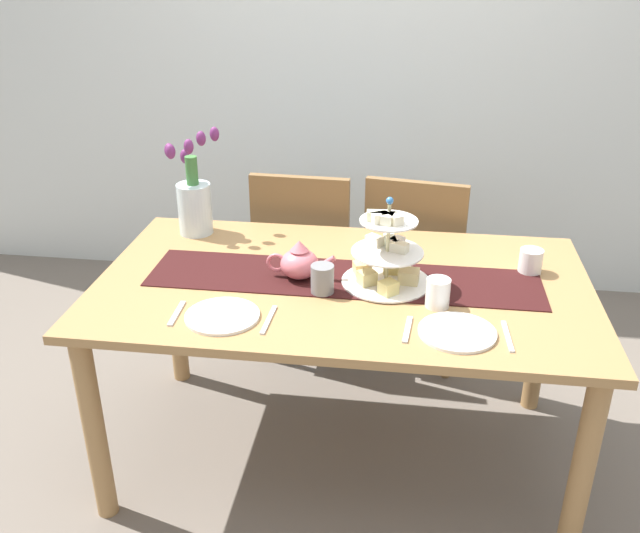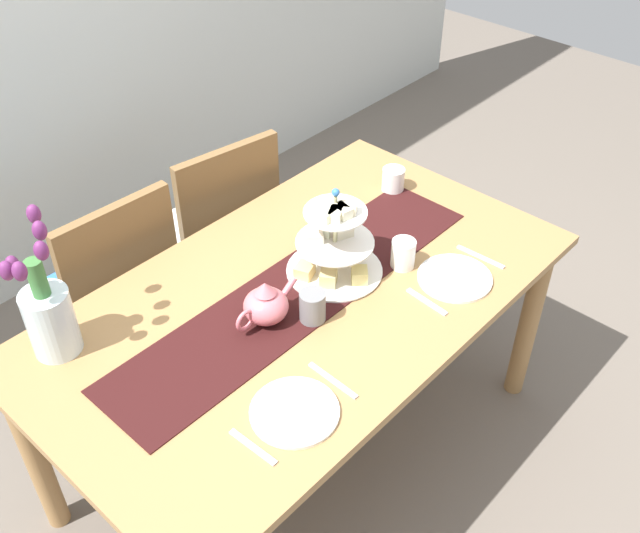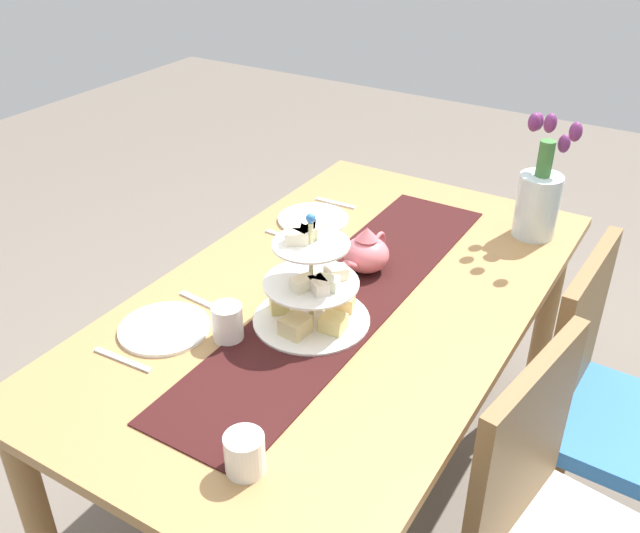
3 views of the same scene
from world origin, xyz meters
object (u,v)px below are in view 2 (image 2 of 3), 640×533
tiered_cake_stand (334,248)px  teapot (266,305)px  mug_grey (313,306)px  dinner_plate_right (455,278)px  knife_right (481,257)px  tulip_vase (48,312)px  fork_left (253,447)px  cream_jug (393,180)px  fork_right (427,302)px  dining_table (303,319)px  dinner_plate_left (295,412)px  chair_left (112,290)px  chair_right (217,228)px  mug_white_text (403,254)px  knife_left (333,380)px

tiered_cake_stand → teapot: 0.30m
tiered_cake_stand → mug_grey: 0.23m
dinner_plate_right → knife_right: size_ratio=1.35×
tulip_vase → fork_left: (0.13, -0.64, -0.13)m
cream_jug → teapot: bearing=-168.9°
fork_right → dinner_plate_right: bearing=0.0°
dining_table → fork_right: bearing=-52.9°
tiered_cake_stand → fork_right: 0.32m
dinner_plate_left → teapot: bearing=57.3°
chair_left → chair_right: same height
chair_left → chair_right: (0.49, 0.00, 0.00)m
tiered_cake_stand → fork_left: 0.70m
chair_right → mug_grey: chair_right is taller
chair_left → tulip_vase: bearing=-136.2°
chair_left → mug_grey: chair_left is taller
knife_right → cream_jug: bearing=75.0°
fork_left → chair_left: bearing=76.2°
chair_right → mug_white_text: size_ratio=9.58×
mug_grey → mug_white_text: mug_grey is taller
chair_right → tulip_vase: 1.02m
teapot → mug_grey: teapot is taller
chair_right → fork_left: bearing=-126.5°
fork_right → mug_grey: (-0.28, 0.20, 0.05)m
knife_right → mug_grey: size_ratio=1.79×
dining_table → dinner_plate_right: size_ratio=7.25×
cream_jug → dinner_plate_right: cream_jug is taller
tiered_cake_stand → teapot: (-0.29, -0.00, -0.04)m
dinner_plate_left → mug_white_text: mug_white_text is taller
fork_left → mug_white_text: 0.82m
knife_left → mug_white_text: mug_white_text is taller
tulip_vase → dinner_plate_left: 0.71m
fork_left → mug_grey: size_ratio=1.58×
mug_grey → mug_white_text: bearing=-6.3°
dinner_plate_left → fork_right: size_ratio=1.53×
cream_jug → knife_right: 0.47m
fork_left → mug_white_text: bearing=11.3°
dinner_plate_right → mug_white_text: bearing=109.4°
fork_right → cream_jug: bearing=47.6°
cream_jug → dinner_plate_right: bearing=-120.6°
cream_jug → mug_white_text: size_ratio=0.89×
mug_white_text → knife_right: bearing=-38.5°
chair_right → dinner_plate_right: bearing=-83.5°
chair_left → knife_left: chair_left is taller
dinner_plate_left → fork_left: dinner_plate_left is taller
dinner_plate_right → mug_grey: mug_grey is taller
teapot → mug_white_text: 0.48m
cream_jug → knife_left: bearing=-151.5°
tiered_cake_stand → knife_left: (-0.34, -0.30, -0.09)m
mug_white_text → fork_right: bearing=-119.0°
teapot → mug_white_text: (0.46, -0.14, -0.01)m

